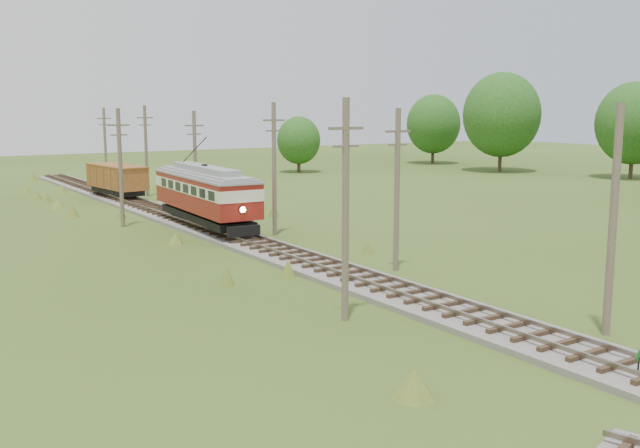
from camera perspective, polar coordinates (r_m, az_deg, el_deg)
railbed_main at (r=50.17m, az=-8.50°, el=-0.50°), size 3.60×96.00×0.57m
switch_marker at (r=25.05m, az=24.13°, el=-10.07°), size 0.45×0.06×1.08m
streetcar at (r=50.99m, az=-9.18°, el=2.59°), size 3.82×13.44×6.10m
gondola at (r=70.15m, az=-15.94°, el=3.53°), size 3.65×8.59×2.77m
gravel_pile at (r=67.96m, az=-11.32°, el=2.27°), size 3.35×3.55×1.22m
utility_pole_r_1 at (r=28.75m, az=22.40°, el=0.19°), size 0.30×0.30×8.80m
utility_pole_r_2 at (r=37.72m, az=6.18°, el=2.86°), size 1.60×0.30×8.60m
utility_pole_r_3 at (r=48.39m, az=-3.68°, el=4.52°), size 1.60×0.30×9.00m
utility_pole_r_4 at (r=59.98m, az=-9.96°, el=5.01°), size 1.60×0.30×8.40m
utility_pole_r_5 at (r=72.22m, az=-13.74°, el=5.78°), size 1.60×0.30×8.90m
utility_pole_r_6 at (r=84.53m, az=-16.80°, el=6.04°), size 1.60×0.30×8.70m
utility_pole_l_a at (r=28.45m, az=2.06°, el=1.26°), size 1.60×0.30×9.00m
utility_pole_l_b at (r=53.65m, az=-15.68°, el=4.44°), size 1.60×0.30×8.60m
tree_right_3 at (r=96.33m, az=23.83°, el=7.39°), size 9.24×9.24×11.90m
tree_right_4 at (r=101.50m, az=14.34°, el=8.46°), size 10.50×10.50×13.53m
tree_right_5 at (r=114.35m, az=9.06°, el=7.90°), size 8.40×8.40×10.82m
tree_mid_b at (r=97.25m, az=-1.72°, el=6.70°), size 5.88×5.88×7.57m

